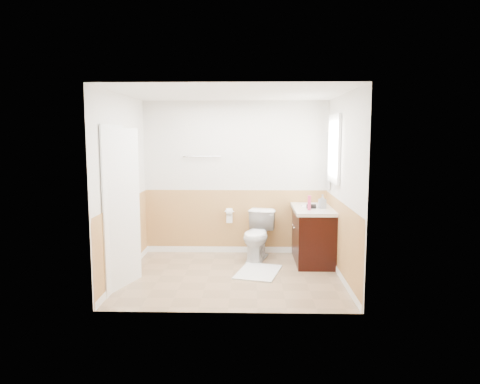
{
  "coord_description": "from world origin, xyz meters",
  "views": [
    {
      "loc": [
        0.26,
        -6.1,
        1.96
      ],
      "look_at": [
        0.1,
        0.25,
        1.15
      ],
      "focal_mm": 33.9,
      "sensor_mm": 36.0,
      "label": 1
    }
  ],
  "objects_px": {
    "vanity_cabinet": "(313,236)",
    "soap_dispenser": "(322,201)",
    "toilet": "(258,235)",
    "bath_mat": "(258,272)",
    "lotion_bottle": "(309,203)"
  },
  "relations": [
    {
      "from": "toilet",
      "to": "lotion_bottle",
      "type": "relative_size",
      "value": 3.47
    },
    {
      "from": "toilet",
      "to": "vanity_cabinet",
      "type": "relative_size",
      "value": 0.69
    },
    {
      "from": "toilet",
      "to": "vanity_cabinet",
      "type": "bearing_deg",
      "value": 7.54
    },
    {
      "from": "vanity_cabinet",
      "to": "soap_dispenser",
      "type": "xyz_separation_m",
      "value": [
        0.12,
        -0.08,
        0.55
      ]
    },
    {
      "from": "lotion_bottle",
      "to": "soap_dispenser",
      "type": "height_order",
      "value": "lotion_bottle"
    },
    {
      "from": "bath_mat",
      "to": "lotion_bottle",
      "type": "bearing_deg",
      "value": 24.25
    },
    {
      "from": "toilet",
      "to": "soap_dispenser",
      "type": "xyz_separation_m",
      "value": [
        0.97,
        -0.19,
        0.57
      ]
    },
    {
      "from": "lotion_bottle",
      "to": "toilet",
      "type": "bearing_deg",
      "value": 153.5
    },
    {
      "from": "toilet",
      "to": "bath_mat",
      "type": "relative_size",
      "value": 0.95
    },
    {
      "from": "vanity_cabinet",
      "to": "toilet",
      "type": "bearing_deg",
      "value": 173.15
    },
    {
      "from": "vanity_cabinet",
      "to": "lotion_bottle",
      "type": "distance_m",
      "value": 0.63
    },
    {
      "from": "soap_dispenser",
      "to": "bath_mat",
      "type": "bearing_deg",
      "value": -151.54
    },
    {
      "from": "vanity_cabinet",
      "to": "lotion_bottle",
      "type": "height_order",
      "value": "lotion_bottle"
    },
    {
      "from": "toilet",
      "to": "lotion_bottle",
      "type": "distance_m",
      "value": 1.02
    },
    {
      "from": "vanity_cabinet",
      "to": "soap_dispenser",
      "type": "height_order",
      "value": "soap_dispenser"
    }
  ]
}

